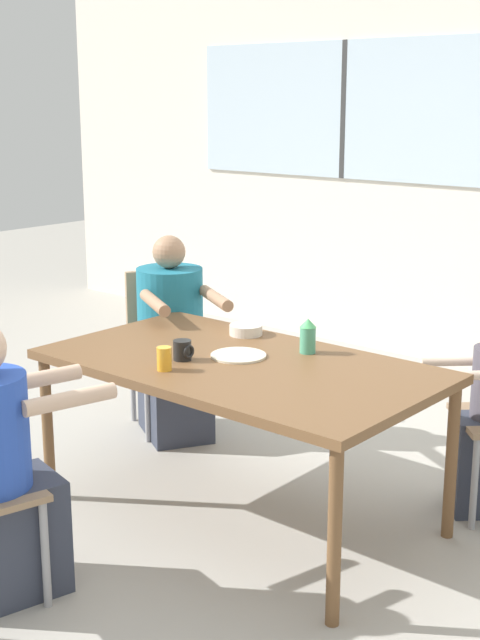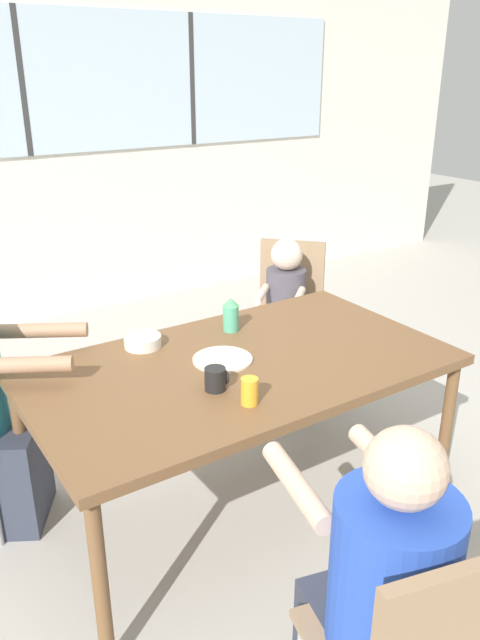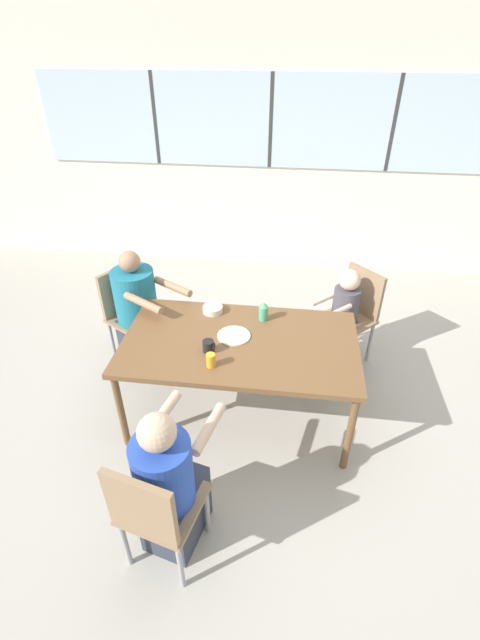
{
  "view_description": "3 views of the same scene",
  "coord_description": "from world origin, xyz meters",
  "px_view_note": "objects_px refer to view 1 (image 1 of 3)",
  "views": [
    {
      "loc": [
        2.33,
        -2.74,
        1.8
      ],
      "look_at": [
        0.0,
        0.0,
        0.89
      ],
      "focal_mm": 50.0,
      "sensor_mm": 36.0,
      "label": 1
    },
    {
      "loc": [
        -1.23,
        -1.86,
        1.8
      ],
      "look_at": [
        0.0,
        0.0,
        0.89
      ],
      "focal_mm": 35.0,
      "sensor_mm": 36.0,
      "label": 2
    },
    {
      "loc": [
        0.31,
        -2.4,
        2.55
      ],
      "look_at": [
        0.0,
        0.0,
        0.89
      ],
      "focal_mm": 24.0,
      "sensor_mm": 36.0,
      "label": 3
    }
  ],
  "objects_px": {
    "chair_for_woman_green_shirt": "(164,334)",
    "sippy_cup": "(308,335)",
    "person_woman_green_shirt": "(173,349)",
    "juice_glass": "(164,359)",
    "coffee_mug": "(183,350)",
    "bowl_white_shallow": "(246,330)"
  },
  "relations": [
    {
      "from": "chair_for_woman_green_shirt",
      "to": "bowl_white_shallow",
      "type": "xyz_separation_m",
      "value": [
        0.82,
        -0.27,
        0.22
      ]
    },
    {
      "from": "chair_for_woman_green_shirt",
      "to": "sippy_cup",
      "type": "xyz_separation_m",
      "value": [
        1.22,
        -0.33,
        0.28
      ]
    },
    {
      "from": "chair_for_woman_green_shirt",
      "to": "juice_glass",
      "type": "height_order",
      "value": "chair_for_woman_green_shirt"
    },
    {
      "from": "chair_for_woman_green_shirt",
      "to": "person_woman_green_shirt",
      "type": "height_order",
      "value": "person_woman_green_shirt"
    },
    {
      "from": "coffee_mug",
      "to": "bowl_white_shallow",
      "type": "distance_m",
      "value": 0.49
    },
    {
      "from": "chair_for_woman_green_shirt",
      "to": "juice_glass",
      "type": "relative_size",
      "value": 8.82
    },
    {
      "from": "sippy_cup",
      "to": "coffee_mug",
      "type": "bearing_deg",
      "value": -128.2
    },
    {
      "from": "person_woman_green_shirt",
      "to": "juice_glass",
      "type": "bearing_deg",
      "value": 73.0
    },
    {
      "from": "juice_glass",
      "to": "bowl_white_shallow",
      "type": "height_order",
      "value": "juice_glass"
    },
    {
      "from": "sippy_cup",
      "to": "juice_glass",
      "type": "xyz_separation_m",
      "value": [
        -0.3,
        -0.58,
        -0.03
      ]
    },
    {
      "from": "chair_for_woman_green_shirt",
      "to": "person_woman_green_shirt",
      "type": "bearing_deg",
      "value": 90.0
    },
    {
      "from": "chair_for_woman_green_shirt",
      "to": "sippy_cup",
      "type": "relative_size",
      "value": 5.59
    },
    {
      "from": "person_woman_green_shirt",
      "to": "bowl_white_shallow",
      "type": "xyz_separation_m",
      "value": [
        0.67,
        -0.19,
        0.26
      ]
    },
    {
      "from": "chair_for_woman_green_shirt",
      "to": "juice_glass",
      "type": "bearing_deg",
      "value": 75.21
    },
    {
      "from": "chair_for_woman_green_shirt",
      "to": "person_woman_green_shirt",
      "type": "relative_size",
      "value": 0.79
    },
    {
      "from": "coffee_mug",
      "to": "juice_glass",
      "type": "xyz_separation_m",
      "value": [
        0.04,
        -0.15,
        0.01
      ]
    },
    {
      "from": "sippy_cup",
      "to": "juice_glass",
      "type": "distance_m",
      "value": 0.65
    },
    {
      "from": "person_woman_green_shirt",
      "to": "coffee_mug",
      "type": "distance_m",
      "value": 1.04
    },
    {
      "from": "juice_glass",
      "to": "bowl_white_shallow",
      "type": "distance_m",
      "value": 0.65
    },
    {
      "from": "chair_for_woman_green_shirt",
      "to": "bowl_white_shallow",
      "type": "relative_size",
      "value": 5.55
    },
    {
      "from": "person_woman_green_shirt",
      "to": "juice_glass",
      "type": "height_order",
      "value": "person_woman_green_shirt"
    },
    {
      "from": "person_woman_green_shirt",
      "to": "coffee_mug",
      "type": "height_order",
      "value": "person_woman_green_shirt"
    }
  ]
}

